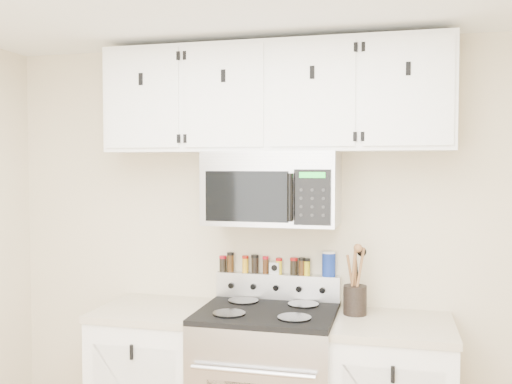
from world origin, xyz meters
TOP-DOWN VIEW (x-y plane):
  - back_wall at (0.00, 1.75)m, footprint 3.50×0.01m
  - base_cabinet_left at (-0.69, 1.45)m, footprint 0.64×0.62m
  - microwave at (0.00, 1.55)m, footprint 0.76×0.44m
  - upper_cabinets at (-0.00, 1.58)m, footprint 2.00×0.35m
  - utensil_crock at (0.48, 1.55)m, footprint 0.13×0.13m
  - kitchen_timer at (-0.02, 1.71)m, footprint 0.07×0.06m
  - salt_canister at (0.31, 1.71)m, footprint 0.08×0.08m
  - spice_jar_0 at (-0.35, 1.71)m, footprint 0.05×0.05m
  - spice_jar_1 at (-0.30, 1.71)m, footprint 0.04×0.04m
  - spice_jar_2 at (-0.20, 1.71)m, footprint 0.04×0.04m
  - spice_jar_3 at (-0.14, 1.71)m, footprint 0.05×0.05m
  - spice_jar_4 at (-0.08, 1.71)m, footprint 0.04×0.04m
  - spice_jar_5 at (0.01, 1.71)m, footprint 0.04×0.04m
  - spice_jar_6 at (0.10, 1.71)m, footprint 0.05×0.05m
  - spice_jar_7 at (0.15, 1.71)m, footprint 0.04×0.04m
  - spice_jar_8 at (0.18, 1.71)m, footprint 0.04×0.04m

SIDE VIEW (x-z plane):
  - base_cabinet_left at x=-0.69m, z-range 0.00..0.92m
  - utensil_crock at x=0.48m, z-range 0.82..1.21m
  - kitchen_timer at x=-0.02m, z-range 1.10..1.17m
  - spice_jar_5 at x=0.01m, z-range 1.10..1.20m
  - spice_jar_0 at x=-0.35m, z-range 1.10..1.20m
  - spice_jar_8 at x=0.18m, z-range 1.10..1.20m
  - spice_jar_6 at x=0.10m, z-range 1.10..1.20m
  - spice_jar_2 at x=-0.20m, z-range 1.10..1.20m
  - spice_jar_7 at x=0.15m, z-range 1.10..1.21m
  - spice_jar_4 at x=-0.08m, z-range 1.10..1.21m
  - spice_jar_3 at x=-0.14m, z-range 1.10..1.21m
  - spice_jar_1 at x=-0.30m, z-range 1.10..1.22m
  - salt_canister at x=0.31m, z-range 1.10..1.25m
  - back_wall at x=0.00m, z-range 0.00..2.50m
  - microwave at x=0.00m, z-range 1.42..1.84m
  - upper_cabinets at x=0.00m, z-range 1.84..2.46m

